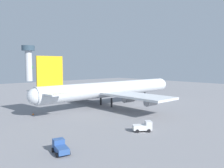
# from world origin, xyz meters

# --- Properties ---
(ground_plane) EXTENTS (265.15, 265.15, 0.00)m
(ground_plane) POSITION_xyz_m (0.00, 0.00, 0.00)
(ground_plane) COLOR gray
(cargo_airplane) EXTENTS (66.29, 55.25, 18.15)m
(cargo_airplane) POSITION_xyz_m (-0.51, -0.00, 6.16)
(cargo_airplane) COLOR silver
(cargo_airplane) RESTS_ON ground_plane
(pushback_tractor) EXTENTS (3.12, 4.62, 2.25)m
(pushback_tractor) POSITION_xyz_m (-39.19, -29.59, 1.07)
(pushback_tractor) COLOR #2D5193
(pushback_tractor) RESTS_ON ground_plane
(maintenance_van) EXTENTS (4.69, 4.21, 2.41)m
(maintenance_van) POSITION_xyz_m (-18.07, -30.79, 1.13)
(maintenance_van) COLOR silver
(maintenance_van) RESTS_ON ground_plane
(safety_cone_nose) EXTENTS (0.48, 0.48, 0.68)m
(safety_cone_nose) POSITION_xyz_m (29.83, -0.16, 0.34)
(safety_cone_nose) COLOR orange
(safety_cone_nose) RESTS_ON ground_plane
(safety_cone_tail) EXTENTS (0.51, 0.51, 0.73)m
(safety_cone_tail) POSITION_xyz_m (-29.83, 3.57, 0.36)
(safety_cone_tail) COLOR orange
(safety_cone_tail) RESTS_ON ground_plane
(control_tower) EXTENTS (11.89, 11.89, 33.37)m
(control_tower) POSITION_xyz_m (29.16, 148.96, 20.57)
(control_tower) COLOR silver
(control_tower) RESTS_ON ground_plane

